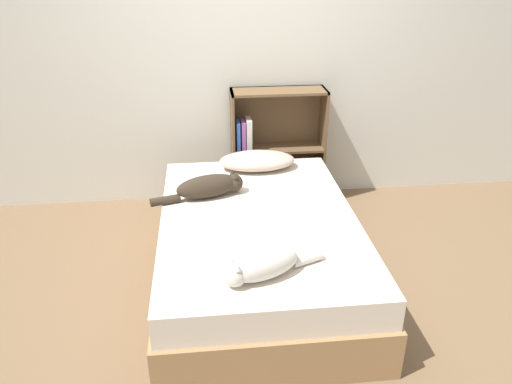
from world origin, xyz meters
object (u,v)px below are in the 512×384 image
Objects in this scene: bed at (258,249)px; pillow at (257,161)px; cat_dark at (210,186)px; cat_light at (262,266)px; bookshelf at (274,145)px.

bed is 0.81m from pillow.
bed is 0.53m from cat_dark.
cat_light is 0.88× the size of cat_dark.
bed is 1.92× the size of bookshelf.
bed is 1.23m from bookshelf.
bookshelf reaches higher than bed.
cat_dark reaches higher than cat_light.
pillow is 0.59× the size of bookshelf.
pillow is at bearing -113.86° from bookshelf.
bookshelf is at bearing 41.60° from cat_dark.
bookshelf reaches higher than pillow.
cat_dark is 0.64× the size of bookshelf.
cat_light reaches higher than pillow.
bookshelf is at bearing 77.42° from bed.
cat_light is 0.56× the size of bookshelf.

